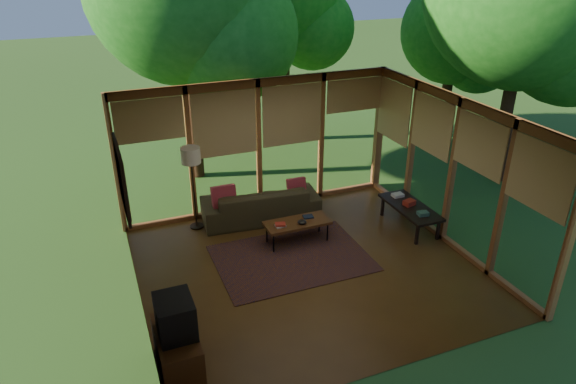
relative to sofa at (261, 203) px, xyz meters
name	(u,v)px	position (x,y,z in m)	size (l,w,h in m)	color
floor	(308,269)	(0.16, -2.00, -0.34)	(5.50, 5.50, 0.00)	#583917
ceiling	(311,116)	(0.16, -2.00, 2.36)	(5.50, 5.50, 0.00)	white
wall_left	(131,230)	(-2.59, -2.00, 1.01)	(0.04, 5.00, 2.70)	silver
wall_front	(395,285)	(0.16, -4.50, 1.01)	(5.50, 0.04, 2.70)	silver
window_wall_back	(259,146)	(0.16, 0.50, 1.01)	(5.50, 0.12, 2.70)	#92572D
window_wall_right	(452,172)	(2.91, -2.00, 1.01)	(0.12, 5.00, 2.70)	#92572D
exterior_lawn	(424,102)	(8.16, 6.00, -0.35)	(40.00, 40.00, 0.00)	#2C5620
tree_far	(455,31)	(6.42, 2.75, 2.60)	(2.83, 2.83, 4.36)	#3B2215
rug	(292,258)	(0.02, -1.60, -0.33)	(2.62, 1.86, 0.01)	brown
sofa	(261,203)	(0.00, 0.00, 0.00)	(2.30, 0.90, 0.67)	#3A331D
pillow_left	(224,198)	(-0.75, -0.05, 0.27)	(0.46, 0.15, 0.46)	maroon
pillow_right	(296,188)	(0.75, -0.05, 0.23)	(0.37, 0.12, 0.37)	maroon
ct_book_lower	(280,226)	(-0.02, -1.16, 0.10)	(0.18, 0.13, 0.03)	beige
ct_book_upper	(280,224)	(-0.02, -1.16, 0.14)	(0.18, 0.14, 0.03)	maroon
ct_book_side	(308,217)	(0.58, -1.03, 0.10)	(0.19, 0.14, 0.03)	black
ct_bowl	(302,222)	(0.38, -1.21, 0.13)	(0.16, 0.16, 0.07)	black
media_cabinet	(178,351)	(-2.31, -3.48, -0.04)	(0.50, 1.00, 0.60)	#542F17
television	(175,317)	(-2.29, -3.48, 0.51)	(0.45, 0.55, 0.50)	black
console_book_a	(423,214)	(2.56, -1.80, 0.15)	(0.19, 0.14, 0.07)	#355E50
console_book_b	(409,203)	(2.56, -1.35, 0.17)	(0.22, 0.16, 0.10)	maroon
console_book_c	(398,195)	(2.56, -0.95, 0.15)	(0.22, 0.16, 0.06)	beige
floor_lamp	(191,160)	(-1.28, 0.13, 1.07)	(0.36, 0.36, 1.65)	black
coffee_table	(297,223)	(0.33, -1.11, 0.06)	(1.20, 0.50, 0.43)	#542F17
side_console	(410,208)	(2.56, -1.40, 0.07)	(0.60, 1.40, 0.46)	black
wall_painting	(122,179)	(-2.56, -0.60, 1.21)	(0.06, 1.35, 1.15)	black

